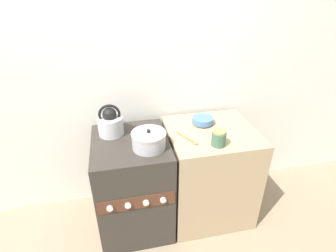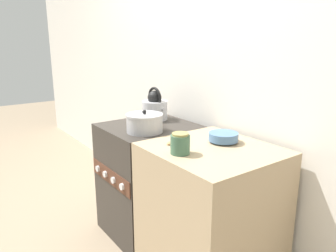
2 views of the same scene
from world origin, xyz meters
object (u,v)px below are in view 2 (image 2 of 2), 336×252
kettle (155,107)px  cooking_pot (145,123)px  enamel_bowl (223,137)px  storage_jar (180,144)px  stove (149,179)px

kettle → cooking_pot: kettle is taller
kettle → cooking_pot: size_ratio=1.02×
enamel_bowl → storage_jar: storage_jar is taller
stove → storage_jar: (0.62, -0.20, 0.48)m
kettle → storage_jar: bearing=-24.1°
kettle → storage_jar: (0.75, -0.34, -0.03)m
stove → kettle: bearing=132.3°
cooking_pot → storage_jar: bearing=-9.6°
kettle → enamel_bowl: (0.74, -0.01, -0.06)m
kettle → storage_jar: kettle is taller
stove → enamel_bowl: 0.78m
stove → kettle: 0.55m
kettle → enamel_bowl: size_ratio=1.43×
kettle → enamel_bowl: bearing=-0.4°
stove → cooking_pot: bearing=-41.1°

